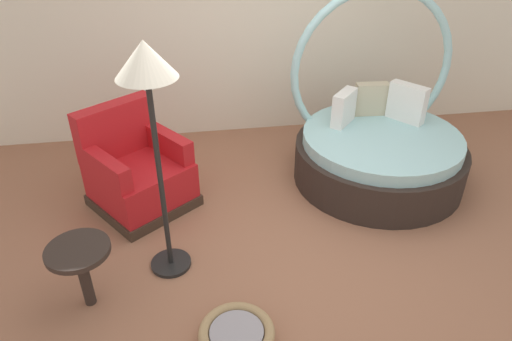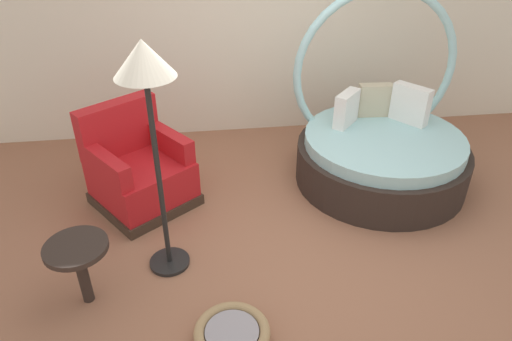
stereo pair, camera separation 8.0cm
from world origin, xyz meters
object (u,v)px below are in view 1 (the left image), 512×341
(red_armchair, at_px, (137,173))
(floor_lamp, at_px, (148,85))
(side_table, at_px, (80,259))
(pet_basket, at_px, (237,335))
(round_daybed, at_px, (378,144))

(red_armchair, relative_size, floor_lamp, 0.61)
(red_armchair, bearing_deg, side_table, -103.80)
(pet_basket, bearing_deg, round_daybed, 48.20)
(red_armchair, xyz_separation_m, floor_lamp, (0.28, -0.91, 1.20))
(pet_basket, relative_size, side_table, 0.98)
(round_daybed, distance_m, floor_lamp, 2.61)
(red_armchair, xyz_separation_m, side_table, (-0.30, -1.22, 0.10))
(round_daybed, height_order, floor_lamp, round_daybed)
(round_daybed, distance_m, red_armchair, 2.38)
(pet_basket, bearing_deg, red_armchair, 112.38)
(red_armchair, bearing_deg, pet_basket, -67.62)
(red_armchair, xyz_separation_m, pet_basket, (0.71, -1.74, -0.26))
(round_daybed, relative_size, red_armchair, 1.65)
(round_daybed, relative_size, pet_basket, 3.61)
(red_armchair, distance_m, floor_lamp, 1.54)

